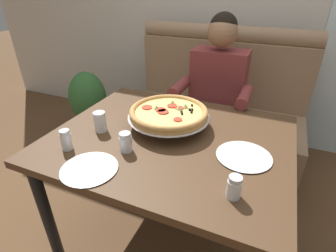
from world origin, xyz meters
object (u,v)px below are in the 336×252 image
booth_bench (212,116)px  dining_table (170,149)px  plate_near_right (244,155)px  potted_plant (89,102)px  shaker_oregano (66,141)px  drinking_glass (100,123)px  diner_main (214,95)px  pizza (169,113)px  shaker_pepper_flakes (234,188)px  shaker_parmesan (126,143)px  plate_near_left (89,167)px

booth_bench → dining_table: size_ratio=1.22×
plate_near_right → potted_plant: plate_near_right is taller
shaker_oregano → drinking_glass: (0.04, 0.21, 0.00)m
shaker_oregano → plate_near_right: shaker_oregano is taller
diner_main → pizza: size_ratio=2.84×
pizza → shaker_oregano: (-0.36, -0.40, -0.04)m
shaker_pepper_flakes → plate_near_right: shaker_pepper_flakes is taller
shaker_oregano → shaker_parmesan: (0.27, 0.10, -0.00)m
potted_plant → plate_near_left: bearing=-49.8°
shaker_oregano → potted_plant: shaker_oregano is taller
shaker_parmesan → drinking_glass: drinking_glass is taller
dining_table → pizza: size_ratio=2.73×
shaker_pepper_flakes → pizza: bearing=137.2°
booth_bench → dining_table: 1.00m
booth_bench → shaker_oregano: booth_bench is taller
pizza → plate_near_left: size_ratio=1.81×
diner_main → booth_bench: bearing=101.9°
dining_table → shaker_parmesan: bearing=-124.3°
plate_near_right → potted_plant: size_ratio=0.37×
shaker_oregano → shaker_parmesan: 0.29m
shaker_parmesan → diner_main: bearing=77.7°
dining_table → potted_plant: bearing=146.9°
drinking_glass → dining_table: bearing=15.0°
plate_near_right → plate_near_left: bearing=-149.2°
shaker_pepper_flakes → dining_table: bearing=141.2°
shaker_parmesan → potted_plant: shaker_parmesan is taller
pizza → potted_plant: size_ratio=0.64×
drinking_glass → plate_near_right: bearing=4.7°
dining_table → booth_bench: bearing=90.0°
plate_near_right → shaker_oregano: bearing=-161.2°
diner_main → drinking_glass: (-0.42, -0.80, 0.08)m
plate_near_left → dining_table: bearing=61.5°
booth_bench → drinking_glass: booth_bench is taller
booth_bench → shaker_parmesan: booth_bench is taller
pizza → shaker_oregano: bearing=-132.0°
dining_table → shaker_oregano: bearing=-143.2°
booth_bench → shaker_pepper_flakes: size_ratio=15.63×
shaker_oregano → plate_near_left: 0.22m
shaker_parmesan → plate_near_left: (-0.07, -0.19, -0.03)m
shaker_pepper_flakes → plate_near_right: size_ratio=0.37×
shaker_oregano → drinking_glass: bearing=78.2°
pizza → dining_table: bearing=-62.1°
pizza → plate_near_right: size_ratio=1.75×
booth_bench → shaker_oregano: size_ratio=14.39×
plate_near_left → plate_near_right: 0.70m
dining_table → plate_near_left: size_ratio=4.93×
dining_table → diner_main: size_ratio=0.96×
shaker_parmesan → booth_bench: bearing=83.1°
plate_near_left → plate_near_right: same height
shaker_pepper_flakes → booth_bench: bearing=106.8°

